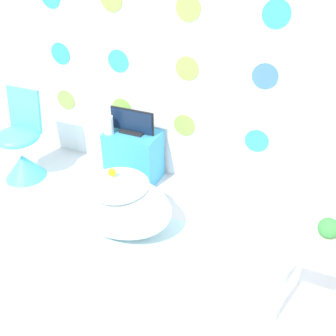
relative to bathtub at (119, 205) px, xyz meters
name	(u,v)px	position (x,y,z in m)	size (l,w,h in m)	color
ground_plane	(49,295)	(-0.10, -0.84, -0.23)	(12.00, 12.00, 0.00)	silver
wall_back_dotted	(154,45)	(-0.10, 0.94, 1.07)	(4.93, 0.05, 2.60)	white
rug	(114,234)	(0.00, -0.11, -0.23)	(1.25, 0.77, 0.01)	silver
bathtub	(119,205)	(0.00, 0.00, 0.00)	(0.91, 0.63, 0.46)	white
rubber_duck	(112,172)	(-0.09, 0.07, 0.26)	(0.07, 0.07, 0.08)	yellow
chair	(22,151)	(-1.26, 0.30, 0.06)	(0.43, 0.43, 0.89)	#4CC6DB
tv_cabinet	(134,155)	(-0.24, 0.72, 0.03)	(0.52, 0.34, 0.51)	#389ED6
tv	(132,123)	(-0.24, 0.72, 0.38)	(0.45, 0.12, 0.24)	black
vase	(108,124)	(-0.44, 0.62, 0.37)	(0.09, 0.09, 0.21)	white
side_table	(319,262)	(1.56, -0.26, 0.24)	(0.41, 0.37, 0.60)	silver
potted_plant_left	(327,233)	(1.56, -0.26, 0.47)	(0.12, 0.12, 0.21)	beige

